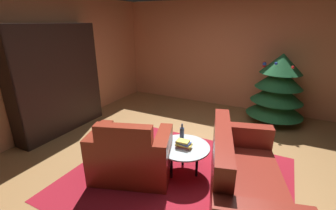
{
  "coord_description": "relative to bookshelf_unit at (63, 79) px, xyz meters",
  "views": [
    {
      "loc": [
        1.08,
        -2.76,
        2.05
      ],
      "look_at": [
        -0.31,
        -0.03,
        0.93
      ],
      "focal_mm": 24.64,
      "sensor_mm": 36.0,
      "label": 1
    }
  ],
  "objects": [
    {
      "name": "coffee_table",
      "position": [
        2.67,
        -0.35,
        -0.61
      ],
      "size": [
        0.72,
        0.72,
        0.43
      ],
      "color": "black",
      "rests_on": "ground"
    },
    {
      "name": "bookshelf_unit",
      "position": [
        0.0,
        0.0,
        0.0
      ],
      "size": [
        0.36,
        1.77,
        2.01
      ],
      "color": "black",
      "rests_on": "ground"
    },
    {
      "name": "armchair_red",
      "position": [
        2.07,
        -0.75,
        -0.69
      ],
      "size": [
        1.22,
        0.98,
        0.89
      ],
      "color": "maroon",
      "rests_on": "ground"
    },
    {
      "name": "bottle_on_table",
      "position": [
        2.57,
        -0.18,
        -0.48
      ],
      "size": [
        0.06,
        0.06,
        0.25
      ],
      "color": "#303A53",
      "rests_on": "coffee_table"
    },
    {
      "name": "couch_red",
      "position": [
        3.51,
        -0.64,
        -0.68
      ],
      "size": [
        1.21,
        1.84,
        0.95
      ],
      "color": "maroon",
      "rests_on": "ground"
    },
    {
      "name": "ground_plane",
      "position": [
        2.66,
        -0.16,
        -1.0
      ],
      "size": [
        6.99,
        6.99,
        0.0
      ],
      "primitive_type": "plane",
      "color": "#9B7042"
    },
    {
      "name": "wall_left",
      "position": [
        -0.25,
        -0.16,
        0.27
      ],
      "size": [
        0.06,
        5.94,
        2.54
      ],
      "primitive_type": "cube",
      "color": "tan",
      "rests_on": "ground"
    },
    {
      "name": "wall_back",
      "position": [
        2.66,
        2.78,
        0.27
      ],
      "size": [
        5.88,
        0.06,
        2.54
      ],
      "primitive_type": "cube",
      "color": "tan",
      "rests_on": "ground"
    },
    {
      "name": "decorated_tree",
      "position": [
        3.69,
        2.19,
        -0.27
      ],
      "size": [
        1.14,
        1.14,
        1.46
      ],
      "color": "brown",
      "rests_on": "ground"
    },
    {
      "name": "area_rug",
      "position": [
        2.65,
        -0.49,
        -1.0
      ],
      "size": [
        2.9,
        2.5,
        0.01
      ],
      "primitive_type": "cube",
      "color": "maroon",
      "rests_on": "ground"
    },
    {
      "name": "book_stack_on_table",
      "position": [
        2.68,
        -0.38,
        -0.52
      ],
      "size": [
        0.22,
        0.14,
        0.11
      ],
      "color": "gray",
      "rests_on": "coffee_table"
    }
  ]
}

